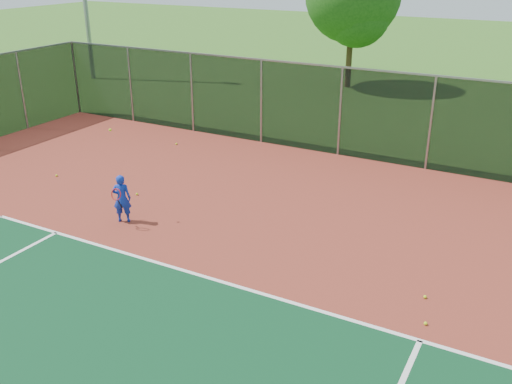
{
  "coord_description": "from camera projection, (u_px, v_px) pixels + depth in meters",
  "views": [
    {
      "loc": [
        3.4,
        -5.77,
        6.43
      ],
      "look_at": [
        -2.43,
        5.0,
        1.3
      ],
      "focal_mm": 40.0,
      "sensor_mm": 36.0,
      "label": 1
    }
  ],
  "objects": [
    {
      "name": "practice_ball_3",
      "position": [
        425.0,
        297.0,
        11.46
      ],
      "size": [
        0.07,
        0.07,
        0.07
      ],
      "primitive_type": "sphere",
      "color": "#C3E11A",
      "rests_on": "court_apron"
    },
    {
      "name": "practice_ball_1",
      "position": [
        137.0,
        194.0,
        16.36
      ],
      "size": [
        0.07,
        0.07,
        0.07
      ],
      "primitive_type": "sphere",
      "color": "#C3E11A",
      "rests_on": "court_apron"
    },
    {
      "name": "court_apron",
      "position": [
        295.0,
        339.0,
        10.28
      ],
      "size": [
        30.0,
        20.0,
        0.02
      ],
      "primitive_type": "cube",
      "color": "maroon",
      "rests_on": "ground"
    },
    {
      "name": "practice_ball_5",
      "position": [
        56.0,
        175.0,
        17.73
      ],
      "size": [
        0.07,
        0.07,
        0.07
      ],
      "primitive_type": "sphere",
      "color": "#C3E11A",
      "rests_on": "court_apron"
    },
    {
      "name": "tennis_player",
      "position": [
        122.0,
        198.0,
        14.54
      ],
      "size": [
        0.59,
        0.66,
        2.43
      ],
      "color": "#122EA9",
      "rests_on": "court_apron"
    },
    {
      "name": "practice_ball_6",
      "position": [
        426.0,
        323.0,
        10.64
      ],
      "size": [
        0.07,
        0.07,
        0.07
      ],
      "primitive_type": "sphere",
      "color": "#C3E11A",
      "rests_on": "court_apron"
    },
    {
      "name": "practice_ball_4",
      "position": [
        176.0,
        144.0,
        20.68
      ],
      "size": [
        0.07,
        0.07,
        0.07
      ],
      "primitive_type": "sphere",
      "color": "#C3E11A",
      "rests_on": "court_apron"
    },
    {
      "name": "fence_back",
      "position": [
        431.0,
        122.0,
        17.79
      ],
      "size": [
        30.0,
        0.06,
        3.03
      ],
      "color": "black",
      "rests_on": "court_apron"
    }
  ]
}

